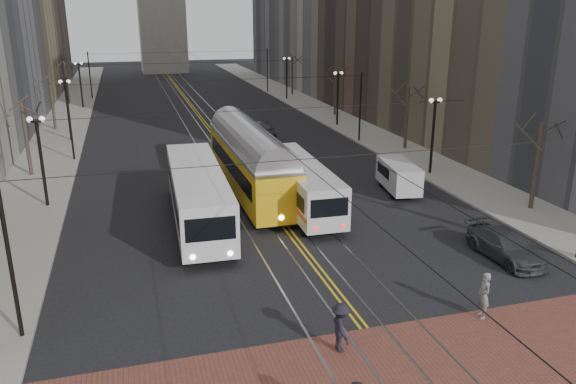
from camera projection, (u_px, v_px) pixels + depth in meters
ground at (355, 316)px, 23.11m from camera, size 260.00×260.00×0.00m
sidewalk_left at (64, 127)px, 60.27m from camera, size 5.00×140.00×0.15m
sidewalk_right at (326, 114)px, 68.19m from camera, size 5.00×140.00×0.15m
crosswalk_band at (399, 373)px, 19.45m from camera, size 25.00×6.00×0.01m
streetcar_rails at (203, 121)px, 64.25m from camera, size 4.80×130.00×0.02m
centre_lines at (203, 121)px, 64.25m from camera, size 0.42×130.00×0.01m
lamp_posts at (228, 122)px, 48.53m from camera, size 27.60×57.20×5.60m
street_trees at (216, 110)px, 54.48m from camera, size 31.68×53.28×5.60m
trolley_wires at (216, 101)px, 53.80m from camera, size 25.96×120.00×6.60m
transit_bus at (198, 197)px, 32.65m from camera, size 3.28×13.48×3.35m
streetcar at (250, 166)px, 38.45m from camera, size 3.01×15.69×3.69m
rear_bus at (300, 186)px, 35.31m from camera, size 2.77×11.43×2.97m
cargo_van at (398, 178)px, 38.61m from camera, size 2.52×5.00×2.11m
sedan_grey at (264, 130)px, 55.40m from camera, size 2.34×5.01×1.66m
sedan_parked at (505, 246)px, 28.32m from camera, size 2.11×4.86×1.39m
pedestrian_b at (484, 295)px, 22.75m from camera, size 0.59×0.79×1.96m
pedestrian_d at (341, 327)px, 20.50m from camera, size 0.76×1.26×1.91m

